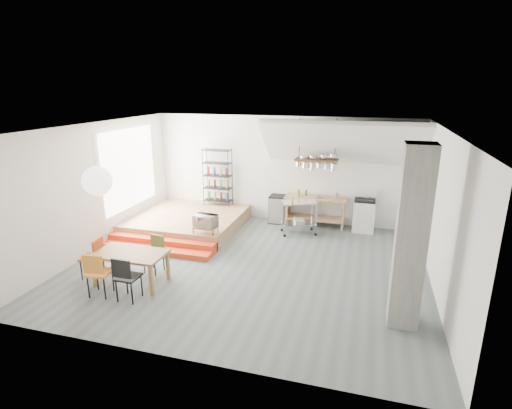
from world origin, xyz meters
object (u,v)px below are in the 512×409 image
(stove, at_px, (364,215))
(rolling_cart, at_px, (299,213))
(mini_fridge, at_px, (278,209))
(dining_table, at_px, (130,256))

(stove, bearing_deg, rolling_cart, -156.53)
(stove, relative_size, rolling_cart, 1.10)
(rolling_cart, xyz_separation_m, mini_fridge, (-0.79, 0.81, -0.19))
(stove, distance_m, mini_fridge, 2.55)
(dining_table, height_order, rolling_cart, rolling_cart)
(stove, xyz_separation_m, dining_table, (-4.64, -4.68, 0.15))
(rolling_cart, height_order, mini_fridge, rolling_cart)
(stove, distance_m, rolling_cart, 1.92)
(dining_table, distance_m, mini_fridge, 5.17)
(dining_table, xyz_separation_m, mini_fridge, (2.09, 4.72, -0.21))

